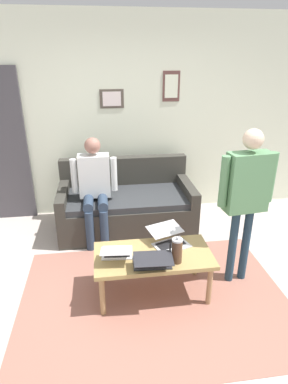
% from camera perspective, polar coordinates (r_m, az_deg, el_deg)
% --- Properties ---
extents(ground_plane, '(7.68, 7.68, 0.00)m').
position_cam_1_polar(ground_plane, '(3.20, 2.42, -19.75)').
color(ground_plane, '#BBACA3').
extents(area_rug, '(2.54, 1.85, 0.01)m').
position_cam_1_polar(area_rug, '(3.29, 1.85, -18.26)').
color(area_rug, '#986253').
rests_on(area_rug, ground_plane).
extents(back_wall, '(7.04, 0.11, 2.70)m').
position_cam_1_polar(back_wall, '(4.60, -2.28, 12.80)').
color(back_wall, silver).
rests_on(back_wall, ground_plane).
extents(couch, '(1.73, 0.90, 0.88)m').
position_cam_1_polar(couch, '(4.33, -3.12, -2.46)').
color(couch, '#34322C').
rests_on(couch, ground_plane).
extents(coffee_table, '(1.10, 0.57, 0.45)m').
position_cam_1_polar(coffee_table, '(3.12, 1.63, -11.61)').
color(coffee_table, '#A2874F').
rests_on(coffee_table, ground_plane).
extents(laptop_left, '(0.31, 0.38, 0.14)m').
position_cam_1_polar(laptop_left, '(3.04, -4.77, -10.48)').
color(laptop_left, silver).
rests_on(laptop_left, coffee_table).
extents(laptop_center, '(0.43, 0.44, 0.14)m').
position_cam_1_polar(laptop_center, '(3.23, 4.44, -8.32)').
color(laptop_center, silver).
rests_on(laptop_center, coffee_table).
extents(laptop_right, '(0.36, 0.34, 0.13)m').
position_cam_1_polar(laptop_right, '(2.92, 1.49, -12.05)').
color(laptop_right, '#28282D').
rests_on(laptop_right, coffee_table).
extents(french_press, '(0.12, 0.10, 0.26)m').
position_cam_1_polar(french_press, '(2.93, 5.80, -10.19)').
color(french_press, '#4C3323').
rests_on(french_press, coffee_table).
extents(person_standing, '(0.57, 0.22, 1.58)m').
position_cam_1_polar(person_standing, '(3.16, 17.58, 0.43)').
color(person_standing, '#233B4D').
rests_on(person_standing, ground_plane).
extents(person_seated, '(0.55, 0.51, 1.28)m').
position_cam_1_polar(person_seated, '(3.94, -8.66, 1.34)').
color(person_seated, '#2A394E').
rests_on(person_seated, ground_plane).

